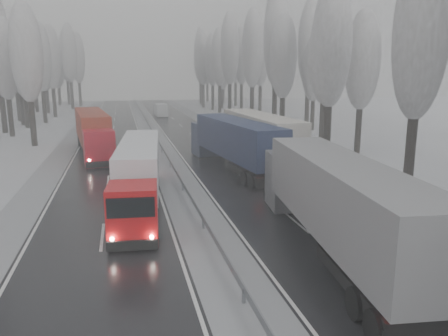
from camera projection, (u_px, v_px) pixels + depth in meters
name	position (u px, v px, depth m)	size (l,w,h in m)	color
carriageway_right	(223.00, 161.00, 41.75)	(7.50, 200.00, 0.03)	black
carriageway_left	(110.00, 166.00, 39.41)	(7.50, 200.00, 0.03)	black
median_slush	(168.00, 163.00, 40.58)	(3.00, 200.00, 0.04)	#9D9FA5
shoulder_right	(272.00, 158.00, 42.86)	(2.40, 200.00, 0.04)	#9D9FA5
shoulder_left	(52.00, 169.00, 38.30)	(2.40, 200.00, 0.04)	#9D9FA5
median_guardrail	(168.00, 157.00, 40.44)	(0.12, 200.00, 0.76)	slate
tree_16	(421.00, 34.00, 28.05)	(3.60, 3.60, 16.53)	black
tree_18	(332.00, 45.00, 38.74)	(3.60, 3.60, 16.58)	black
tree_19	(363.00, 61.00, 44.05)	(3.60, 3.60, 14.57)	black
tree_20	(325.00, 55.00, 47.35)	(3.60, 3.60, 15.71)	black
tree_21	(328.00, 40.00, 51.26)	(3.60, 3.60, 18.62)	black
tree_22	(283.00, 58.00, 57.06)	(3.60, 3.60, 15.86)	black
tree_23	(314.00, 69.00, 62.59)	(3.60, 3.60, 13.55)	black
tree_24	(276.00, 37.00, 61.79)	(3.60, 3.60, 20.49)	black
tree_25	(309.00, 45.00, 67.28)	(3.60, 3.60, 19.44)	black
tree_26	(253.00, 49.00, 71.70)	(3.60, 3.60, 18.78)	black
tree_27	(285.00, 55.00, 77.26)	(3.60, 3.60, 17.62)	black
tree_28	(230.00, 49.00, 81.48)	(3.60, 3.60, 19.62)	black
tree_29	(261.00, 56.00, 87.13)	(3.60, 3.60, 18.11)	black
tree_30	(220.00, 57.00, 91.04)	(3.60, 3.60, 17.86)	black
tree_31	(242.00, 56.00, 96.07)	(3.60, 3.60, 18.58)	black
tree_32	(213.00, 60.00, 98.27)	(3.60, 3.60, 17.33)	black
tree_33	(222.00, 69.00, 103.18)	(3.60, 3.60, 14.33)	black
tree_34	(203.00, 60.00, 104.79)	(3.60, 3.60, 17.63)	black
tree_35	(236.00, 59.00, 110.57)	(3.60, 3.60, 18.25)	black
tree_36	(201.00, 55.00, 114.10)	(3.60, 3.60, 20.23)	black
tree_37	(223.00, 65.00, 119.98)	(3.60, 3.60, 16.37)	black
tree_38	(200.00, 61.00, 124.83)	(3.60, 3.60, 17.97)	black
tree_39	(207.00, 66.00, 129.51)	(3.60, 3.60, 16.19)	black
tree_62	(26.00, 54.00, 48.34)	(3.60, 3.60, 16.04)	black
tree_64	(5.00, 59.00, 56.01)	(3.60, 3.60, 15.42)	black
tree_66	(22.00, 62.00, 65.22)	(3.60, 3.60, 15.23)	black
tree_67	(17.00, 55.00, 68.46)	(3.60, 3.60, 17.09)	black
tree_68	(40.00, 58.00, 71.81)	(3.60, 3.60, 16.65)	black
tree_69	(13.00, 48.00, 74.18)	(3.60, 3.60, 19.35)	black
tree_70	(51.00, 58.00, 81.40)	(3.60, 3.60, 17.09)	black
tree_71	(27.00, 50.00, 83.81)	(3.60, 3.60, 19.61)	black
tree_72	(45.00, 66.00, 89.98)	(3.60, 3.60, 15.11)	black
tree_73	(33.00, 60.00, 92.85)	(3.60, 3.60, 17.22)	black
tree_74	(69.00, 54.00, 100.49)	(3.60, 3.60, 19.68)	black
tree_75	(30.00, 57.00, 102.40)	(3.60, 3.60, 18.60)	black
tree_76	(78.00, 58.00, 109.81)	(3.60, 3.60, 18.55)	black
tree_77	(57.00, 69.00, 112.93)	(3.60, 3.60, 14.32)	black
tree_78	(66.00, 57.00, 115.16)	(3.60, 3.60, 19.55)	black
tree_79	(57.00, 63.00, 118.68)	(3.60, 3.60, 17.07)	black
truck_grey_tarp	(333.00, 197.00, 19.92)	(4.67, 17.85, 4.54)	#4E4E53
truck_blue_box	(232.00, 140.00, 37.56)	(4.79, 17.17, 4.37)	#1A2543
truck_cream_box	(256.00, 134.00, 40.76)	(3.57, 17.83, 4.55)	#A69F93
box_truck_distant	(160.00, 110.00, 85.11)	(2.31, 6.71, 2.48)	#ADB0B5
truck_red_white	(139.00, 170.00, 27.50)	(3.69, 15.19, 3.86)	red
truck_red_red	(93.00, 130.00, 44.86)	(4.79, 16.92, 4.30)	#B60A18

